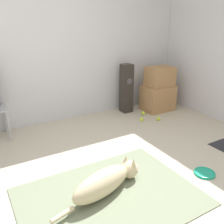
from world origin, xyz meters
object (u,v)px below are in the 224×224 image
at_px(cardboard_box_lower, 158,98).
at_px(tennis_ball_near_speaker, 142,119).
at_px(dog, 106,181).
at_px(frisbee, 205,173).
at_px(tennis_ball_loose_on_carpet, 143,113).
at_px(cardboard_box_upper, 160,77).
at_px(tennis_ball_by_boxes, 158,119).
at_px(floor_speaker, 126,89).

xyz_separation_m(cardboard_box_lower, tennis_ball_near_speaker, (-0.60, -0.31, -0.20)).
relative_size(dog, tennis_ball_near_speaker, 15.90).
distance_m(frisbee, tennis_ball_loose_on_carpet, 1.92).
relative_size(cardboard_box_upper, tennis_ball_by_boxes, 7.36).
xyz_separation_m(frisbee, tennis_ball_near_speaker, (0.32, 1.60, 0.02)).
bearing_deg(tennis_ball_loose_on_carpet, cardboard_box_lower, 11.32).
bearing_deg(tennis_ball_loose_on_carpet, dog, -136.39).
height_order(floor_speaker, tennis_ball_by_boxes, floor_speaker).
bearing_deg(frisbee, dog, 166.05).
xyz_separation_m(cardboard_box_upper, tennis_ball_by_boxes, (-0.35, -0.44, -0.61)).
relative_size(cardboard_box_lower, floor_speaker, 0.64).
bearing_deg(floor_speaker, frisbee, -99.57).
bearing_deg(frisbee, tennis_ball_loose_on_carpet, 73.73).
xyz_separation_m(cardboard_box_upper, tennis_ball_loose_on_carpet, (-0.41, -0.08, -0.61)).
distance_m(frisbee, tennis_ball_by_boxes, 1.60).
height_order(frisbee, floor_speaker, floor_speaker).
distance_m(floor_speaker, tennis_ball_loose_on_carpet, 0.54).
relative_size(cardboard_box_lower, tennis_ball_near_speaker, 8.56).
bearing_deg(cardboard_box_lower, dog, -141.05).
xyz_separation_m(floor_speaker, tennis_ball_by_boxes, (0.23, -0.66, -0.41)).
height_order(frisbee, cardboard_box_lower, cardboard_box_lower).
bearing_deg(dog, cardboard_box_upper, 38.79).
relative_size(floor_speaker, tennis_ball_loose_on_carpet, 13.42).
bearing_deg(cardboard_box_lower, tennis_ball_loose_on_carpet, -168.68).
bearing_deg(cardboard_box_lower, cardboard_box_upper, 14.96).
height_order(dog, cardboard_box_upper, cardboard_box_upper).
bearing_deg(tennis_ball_loose_on_carpet, frisbee, -106.27).
height_order(frisbee, tennis_ball_by_boxes, tennis_ball_by_boxes).
bearing_deg(cardboard_box_upper, frisbee, -116.15).
distance_m(cardboard_box_lower, floor_speaker, 0.64).
relative_size(floor_speaker, tennis_ball_near_speaker, 13.42).
relative_size(tennis_ball_by_boxes, tennis_ball_near_speaker, 1.00).
xyz_separation_m(floor_speaker, tennis_ball_loose_on_carpet, (0.17, -0.31, -0.41)).
relative_size(frisbee, tennis_ball_by_boxes, 3.54).
bearing_deg(tennis_ball_near_speaker, tennis_ball_by_boxes, -23.67).
xyz_separation_m(tennis_ball_by_boxes, tennis_ball_loose_on_carpet, (-0.06, 0.35, 0.00)).
xyz_separation_m(tennis_ball_by_boxes, tennis_ball_near_speaker, (-0.27, 0.12, 0.00)).
distance_m(dog, tennis_ball_by_boxes, 2.09).
distance_m(cardboard_box_upper, tennis_ball_near_speaker, 0.93).
relative_size(frisbee, cardboard_box_lower, 0.41).
distance_m(dog, cardboard_box_upper, 2.68).
relative_size(cardboard_box_lower, tennis_ball_by_boxes, 8.56).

